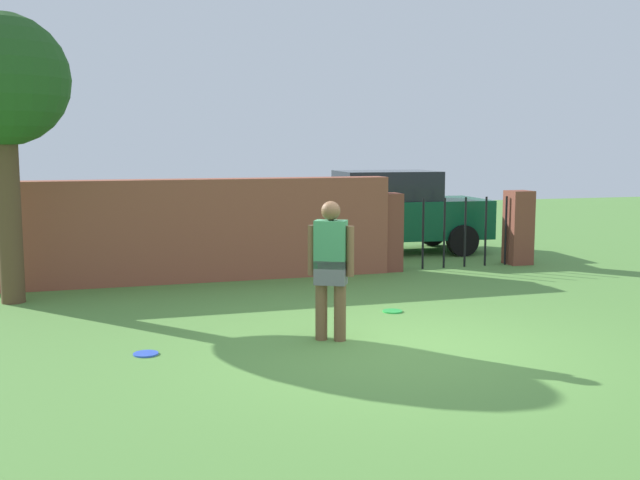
{
  "coord_description": "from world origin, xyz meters",
  "views": [
    {
      "loc": [
        -3.18,
        -7.56,
        2.25
      ],
      "look_at": [
        -0.29,
        1.91,
        1.0
      ],
      "focal_mm": 42.2,
      "sensor_mm": 36.0,
      "label": 1
    }
  ],
  "objects_px": {
    "tree": "(3,85)",
    "person": "(331,264)",
    "car": "(386,212)",
    "frisbee_blue": "(146,354)",
    "frisbee_green": "(392,311)"
  },
  "relations": [
    {
      "from": "tree",
      "to": "frisbee_blue",
      "type": "bearing_deg",
      "value": -64.06
    },
    {
      "from": "tree",
      "to": "person",
      "type": "relative_size",
      "value": 2.52
    },
    {
      "from": "tree",
      "to": "frisbee_blue",
      "type": "xyz_separation_m",
      "value": [
        1.63,
        -3.34,
        -3.07
      ]
    },
    {
      "from": "tree",
      "to": "person",
      "type": "bearing_deg",
      "value": -41.88
    },
    {
      "from": "tree",
      "to": "frisbee_green",
      "type": "distance_m",
      "value": 6.25
    },
    {
      "from": "person",
      "to": "frisbee_blue",
      "type": "distance_m",
      "value": 2.28
    },
    {
      "from": "person",
      "to": "frisbee_green",
      "type": "relative_size",
      "value": 6.0
    },
    {
      "from": "frisbee_blue",
      "to": "frisbee_green",
      "type": "xyz_separation_m",
      "value": [
        3.36,
        1.17,
        0.0
      ]
    },
    {
      "from": "tree",
      "to": "frisbee_blue",
      "type": "relative_size",
      "value": 15.13
    },
    {
      "from": "tree",
      "to": "person",
      "type": "xyz_separation_m",
      "value": [
        3.73,
        -3.34,
        -2.18
      ]
    },
    {
      "from": "car",
      "to": "frisbee_blue",
      "type": "bearing_deg",
      "value": -125.91
    },
    {
      "from": "tree",
      "to": "car",
      "type": "relative_size",
      "value": 0.95
    },
    {
      "from": "car",
      "to": "frisbee_blue",
      "type": "distance_m",
      "value": 8.52
    },
    {
      "from": "person",
      "to": "car",
      "type": "distance_m",
      "value": 7.32
    },
    {
      "from": "frisbee_blue",
      "to": "frisbee_green",
      "type": "relative_size",
      "value": 1.0
    }
  ]
}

